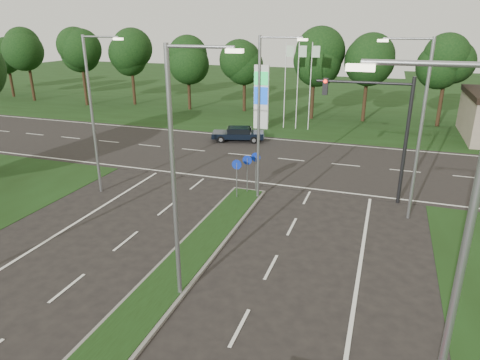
% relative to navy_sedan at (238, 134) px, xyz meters
% --- Properties ---
extents(verge_far, '(160.00, 50.00, 0.02)m').
position_rel_navy_sedan_xyz_m(verge_far, '(4.53, 27.11, -0.65)').
color(verge_far, black).
rests_on(verge_far, ground).
extents(cross_road, '(160.00, 12.00, 0.02)m').
position_rel_navy_sedan_xyz_m(cross_road, '(4.53, -3.89, -0.65)').
color(cross_road, black).
rests_on(cross_road, ground).
extents(median_kerb, '(2.00, 26.00, 0.12)m').
position_rel_navy_sedan_xyz_m(median_kerb, '(4.53, -23.89, -0.59)').
color(median_kerb, slate).
rests_on(median_kerb, ground).
extents(streetlight_median_near, '(2.53, 0.22, 9.00)m').
position_rel_navy_sedan_xyz_m(streetlight_median_near, '(5.54, -21.89, 4.43)').
color(streetlight_median_near, gray).
rests_on(streetlight_median_near, ground).
extents(streetlight_median_far, '(2.53, 0.22, 9.00)m').
position_rel_navy_sedan_xyz_m(streetlight_median_far, '(5.54, -11.89, 4.43)').
color(streetlight_median_far, gray).
rests_on(streetlight_median_far, ground).
extents(streetlight_left_far, '(2.53, 0.22, 9.00)m').
position_rel_navy_sedan_xyz_m(streetlight_left_far, '(-3.76, -13.89, 4.43)').
color(streetlight_left_far, gray).
rests_on(streetlight_left_far, ground).
extents(streetlight_right_far, '(2.53, 0.22, 9.00)m').
position_rel_navy_sedan_xyz_m(streetlight_right_far, '(13.33, -11.89, 4.43)').
color(streetlight_right_far, gray).
rests_on(streetlight_right_far, ground).
extents(streetlight_right_near, '(2.53, 0.22, 9.00)m').
position_rel_navy_sedan_xyz_m(streetlight_right_near, '(13.33, -25.89, 4.43)').
color(streetlight_right_near, gray).
rests_on(streetlight_right_near, ground).
extents(traffic_signal, '(5.10, 0.42, 7.00)m').
position_rel_navy_sedan_xyz_m(traffic_signal, '(11.72, -9.90, 4.01)').
color(traffic_signal, black).
rests_on(traffic_signal, ground).
extents(median_signs, '(1.16, 1.76, 2.38)m').
position_rel_navy_sedan_xyz_m(median_signs, '(4.53, -11.49, 1.07)').
color(median_signs, gray).
rests_on(median_signs, ground).
extents(gas_pylon, '(5.80, 1.26, 8.00)m').
position_rel_navy_sedan_xyz_m(gas_pylon, '(0.75, 5.15, 2.55)').
color(gas_pylon, silver).
rests_on(gas_pylon, ground).
extents(treeline_far, '(6.00, 6.00, 9.90)m').
position_rel_navy_sedan_xyz_m(treeline_far, '(4.64, 12.04, 6.18)').
color(treeline_far, black).
rests_on(treeline_far, ground).
extents(navy_sedan, '(4.70, 2.88, 1.21)m').
position_rel_navy_sedan_xyz_m(navy_sedan, '(0.00, 0.00, 0.00)').
color(navy_sedan, black).
rests_on(navy_sedan, ground).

